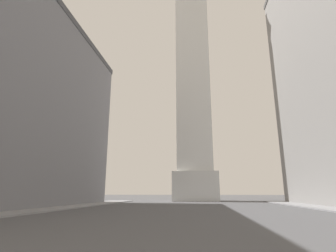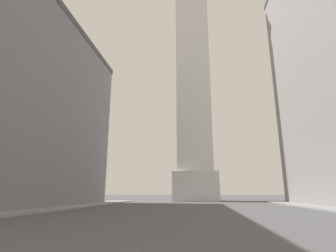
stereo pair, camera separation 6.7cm
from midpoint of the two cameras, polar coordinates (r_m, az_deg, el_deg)
sidewalk_left at (r=27.80m, az=-30.88°, el=-15.84°), size 5.00×66.31×0.15m
obelisk at (r=64.41m, az=5.51°, el=12.40°), size 9.36×9.36×64.08m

